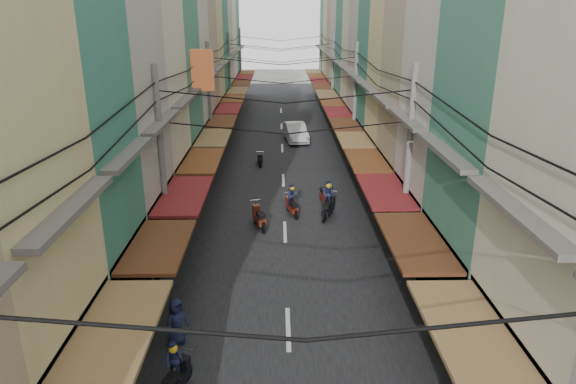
{
  "coord_description": "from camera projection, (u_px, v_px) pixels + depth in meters",
  "views": [
    {
      "loc": [
        -0.28,
        -16.61,
        10.0
      ],
      "look_at": [
        0.15,
        6.12,
        2.0
      ],
      "focal_mm": 32.0,
      "sensor_mm": 36.0,
      "label": 1
    }
  ],
  "objects": [
    {
      "name": "traffic_sign",
      "position": [
        466.0,
        327.0,
        13.9
      ],
      "size": [
        0.1,
        0.58,
        2.67
      ],
      "color": "slate",
      "rests_on": "ground"
    },
    {
      "name": "parked_scooters",
      "position": [
        427.0,
        336.0,
        15.93
      ],
      "size": [
        12.86,
        13.98,
        1.01
      ],
      "color": "black",
      "rests_on": "ground"
    },
    {
      "name": "building_row_right",
      "position": [
        411.0,
        22.0,
        31.52
      ],
      "size": [
        7.8,
        68.98,
        22.59
      ],
      "color": "#3A806D",
      "rests_on": "ground"
    },
    {
      "name": "moving_scooters",
      "position": [
        287.0,
        217.0,
        25.12
      ],
      "size": [
        5.9,
        24.25,
        1.96
      ],
      "color": "black",
      "rests_on": "ground"
    },
    {
      "name": "ground",
      "position": [
        287.0,
        298.0,
        18.99
      ],
      "size": [
        160.0,
        160.0,
        0.0
      ],
      "primitive_type": "plane",
      "color": "#60615C",
      "rests_on": "ground"
    },
    {
      "name": "sidewalk_right",
      "position": [
        370.0,
        154.0,
        37.96
      ],
      "size": [
        3.0,
        80.0,
        0.06
      ],
      "primitive_type": "cube",
      "color": "gray",
      "rests_on": "ground"
    },
    {
      "name": "bicycle",
      "position": [
        490.0,
        314.0,
        17.94
      ],
      "size": [
        1.78,
        0.75,
        1.2
      ],
      "primitive_type": "imported",
      "rotation": [
        0.0,
        0.0,
        1.63
      ],
      "color": "black",
      "rests_on": "ground"
    },
    {
      "name": "sidewalk_left",
      "position": [
        194.0,
        155.0,
        37.73
      ],
      "size": [
        3.0,
        80.0,
        0.06
      ],
      "primitive_type": "cube",
      "color": "gray",
      "rests_on": "ground"
    },
    {
      "name": "white_car",
      "position": [
        295.0,
        141.0,
        42.05
      ],
      "size": [
        5.44,
        2.73,
        1.84
      ],
      "primitive_type": "imported",
      "rotation": [
        0.0,
        0.0,
        0.14
      ],
      "color": "silver",
      "rests_on": "ground"
    },
    {
      "name": "road",
      "position": [
        282.0,
        155.0,
        37.85
      ],
      "size": [
        10.0,
        80.0,
        0.02
      ],
      "primitive_type": "cube",
      "color": "black",
      "rests_on": "ground"
    },
    {
      "name": "pedestrians",
      "position": [
        187.0,
        235.0,
        21.8
      ],
      "size": [
        12.21,
        16.37,
        2.17
      ],
      "color": "#251E28",
      "rests_on": "ground"
    },
    {
      "name": "building_row_left",
      "position": [
        152.0,
        16.0,
        31.23
      ],
      "size": [
        7.8,
        67.67,
        23.7
      ],
      "color": "beige",
      "rests_on": "ground"
    },
    {
      "name": "market_umbrella",
      "position": [
        556.0,
        365.0,
        12.2
      ],
      "size": [
        2.23,
        2.23,
        2.35
      ],
      "color": "#B2B2B7",
      "rests_on": "ground"
    },
    {
      "name": "utility_poles",
      "position": [
        283.0,
        72.0,
        30.96
      ],
      "size": [
        10.2,
        66.13,
        8.2
      ],
      "color": "slate",
      "rests_on": "ground"
    }
  ]
}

